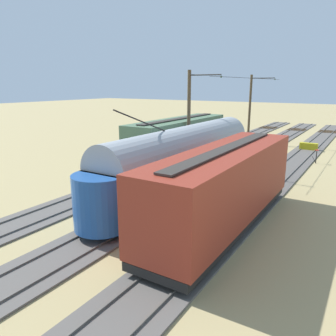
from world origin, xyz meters
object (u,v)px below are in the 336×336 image
at_px(track_end_bumper, 309,147).
at_px(boxcar_far_siding, 225,186).
at_px(catenary_pole_foreground, 250,108).
at_px(catenary_pole_mid_near, 190,119).
at_px(spare_tie_stack, 107,167).
at_px(boxcar_adjacent, 179,139).
at_px(switch_stand, 316,156).
at_px(vintage_streetcar, 184,158).

bearing_deg(track_end_bumper, boxcar_far_siding, 89.99).
xyz_separation_m(catenary_pole_foreground, catenary_pole_mid_near, (0.00, 15.10, 0.00)).
height_order(catenary_pole_mid_near, spare_tie_stack, catenary_pole_mid_near).
height_order(boxcar_adjacent, track_end_bumper, boxcar_adjacent).
bearing_deg(catenary_pole_mid_near, switch_stand, -137.80).
xyz_separation_m(boxcar_far_siding, catenary_pole_foreground, (7.03, -24.45, 2.00)).
height_order(boxcar_adjacent, catenary_pole_foreground, catenary_pole_foreground).
relative_size(boxcar_far_siding, catenary_pole_mid_near, 1.53).
bearing_deg(spare_tie_stack, track_end_bumper, -125.06).
relative_size(boxcar_adjacent, spare_tie_stack, 5.33).
bearing_deg(spare_tie_stack, switch_stand, -140.24).
xyz_separation_m(boxcar_far_siding, switch_stand, (-1.64, -17.22, -1.46)).
xyz_separation_m(catenary_pole_mid_near, track_end_bumper, (-7.03, -13.95, -3.76)).
distance_m(catenary_pole_mid_near, spare_tie_stack, 7.83).
bearing_deg(vintage_streetcar, boxcar_far_siding, 138.69).
distance_m(vintage_streetcar, boxcar_adjacent, 8.24).
height_order(boxcar_far_siding, catenary_pole_mid_near, catenary_pole_mid_near).
bearing_deg(catenary_pole_mid_near, catenary_pole_foreground, -90.00).
height_order(catenary_pole_foreground, spare_tie_stack, catenary_pole_foreground).
bearing_deg(boxcar_adjacent, catenary_pole_foreground, -97.60).
xyz_separation_m(boxcar_adjacent, catenary_pole_foreground, (-1.82, -13.62, 2.00)).
bearing_deg(switch_stand, catenary_pole_mid_near, 42.20).
bearing_deg(vintage_streetcar, spare_tie_stack, -10.58).
bearing_deg(catenary_pole_foreground, switch_stand, 140.13).
height_order(boxcar_adjacent, catenary_pole_mid_near, catenary_pole_mid_near).
xyz_separation_m(boxcar_far_siding, catenary_pole_mid_near, (7.03, -9.36, 2.00)).
height_order(catenary_pole_foreground, catenary_pole_mid_near, same).
xyz_separation_m(boxcar_adjacent, switch_stand, (-10.48, -6.38, -1.46)).
relative_size(boxcar_adjacent, boxcar_far_siding, 1.05).
height_order(boxcar_far_siding, spare_tie_stack, boxcar_far_siding).
height_order(boxcar_far_siding, catenary_pole_foreground, catenary_pole_foreground).
bearing_deg(vintage_streetcar, catenary_pole_mid_near, -64.53).
xyz_separation_m(switch_stand, spare_tie_stack, (14.20, 11.81, -0.43)).
relative_size(vintage_streetcar, boxcar_far_siding, 1.47).
xyz_separation_m(vintage_streetcar, track_end_bumper, (-4.42, -19.42, -1.86)).
bearing_deg(vintage_streetcar, switch_stand, -114.44).
xyz_separation_m(catenary_pole_foreground, switch_stand, (-8.67, 7.24, -3.46)).
relative_size(catenary_pole_foreground, catenary_pole_mid_near, 1.00).
bearing_deg(boxcar_adjacent, catenary_pole_mid_near, 140.91).
height_order(boxcar_far_siding, switch_stand, boxcar_far_siding).
distance_m(catenary_pole_foreground, spare_tie_stack, 20.22).
xyz_separation_m(vintage_streetcar, catenary_pole_foreground, (2.61, -20.57, 1.90)).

